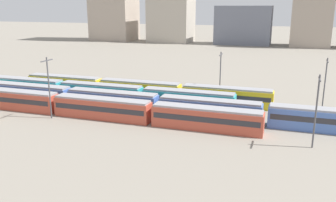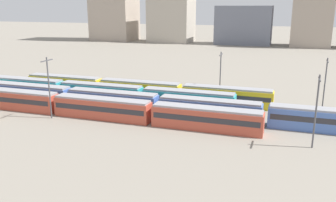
# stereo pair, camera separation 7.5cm
# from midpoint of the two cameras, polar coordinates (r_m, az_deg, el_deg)

# --- Properties ---
(ground_plane) EXTENTS (600.00, 600.00, 0.00)m
(ground_plane) POSITION_cam_midpoint_polar(r_m,az_deg,el_deg) (80.37, -17.89, 0.11)
(ground_plane) COLOR gray
(train_track_0) EXTENTS (55.80, 3.06, 3.75)m
(train_track_0) POSITION_cam_midpoint_polar(r_m,az_deg,el_deg) (64.94, -10.39, -1.10)
(train_track_0) COLOR #BC4C38
(train_track_0) RESTS_ON ground_plane
(train_track_1) EXTENTS (74.70, 3.06, 3.75)m
(train_track_1) POSITION_cam_midpoint_polar(r_m,az_deg,el_deg) (65.95, -1.48, -0.60)
(train_track_1) COLOR #4C70BC
(train_track_1) RESTS_ON ground_plane
(train_track_2) EXTENTS (55.80, 3.06, 3.75)m
(train_track_2) POSITION_cam_midpoint_polar(r_m,az_deg,el_deg) (76.53, -10.57, 1.34)
(train_track_2) COLOR teal
(train_track_2) RESTS_ON ground_plane
(train_track_3) EXTENTS (55.80, 3.06, 3.75)m
(train_track_3) POSITION_cam_midpoint_polar(r_m,az_deg,el_deg) (78.22, -4.49, 1.85)
(train_track_3) COLOR yellow
(train_track_3) RESTS_ON ground_plane
(catenary_pole_0) EXTENTS (0.24, 3.20, 10.96)m
(catenary_pole_0) POSITION_cam_midpoint_polar(r_m,az_deg,el_deg) (66.29, -18.36, 2.39)
(catenary_pole_0) COLOR #4C4C51
(catenary_pole_0) RESTS_ON ground_plane
(catenary_pole_1) EXTENTS (0.24, 3.20, 10.04)m
(catenary_pole_1) POSITION_cam_midpoint_polar(r_m,az_deg,el_deg) (74.58, 23.57, 2.86)
(catenary_pole_1) COLOR #4C4C51
(catenary_pole_1) RESTS_ON ground_plane
(catenary_pole_2) EXTENTS (0.24, 3.20, 10.54)m
(catenary_pole_2) POSITION_cam_midpoint_polar(r_m,az_deg,el_deg) (53.67, 22.38, -1.07)
(catenary_pole_2) COLOR #4C4C51
(catenary_pole_2) RESTS_ON ground_plane
(catenary_pole_3) EXTENTS (0.24, 3.20, 10.35)m
(catenary_pole_3) POSITION_cam_midpoint_polar(r_m,az_deg,el_deg) (75.69, 8.24, 4.25)
(catenary_pole_3) COLOR #4C4C51
(catenary_pole_3) RESTS_ON ground_plane
(distant_building_1) EXTENTS (22.22, 18.70, 24.65)m
(distant_building_1) POSITION_cam_midpoint_polar(r_m,az_deg,el_deg) (198.94, 0.49, 12.87)
(distant_building_1) COLOR #B2A899
(distant_building_1) RESTS_ON ground_plane
(distant_building_2) EXTENTS (27.64, 15.05, 19.24)m
(distant_building_2) POSITION_cam_midpoint_polar(r_m,az_deg,el_deg) (190.70, 11.83, 11.66)
(distant_building_2) COLOR slate
(distant_building_2) RESTS_ON ground_plane
(distant_building_3) EXTENTS (18.07, 18.52, 40.87)m
(distant_building_3) POSITION_cam_midpoint_polar(r_m,az_deg,el_deg) (189.27, 21.90, 14.19)
(distant_building_3) COLOR #A89989
(distant_building_3) RESTS_ON ground_plane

